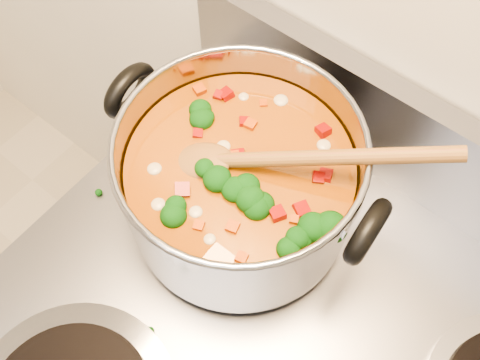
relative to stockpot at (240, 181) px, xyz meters
The scene contains 3 objects.
stockpot is the anchor object (origin of this frame).
wooden_spoon 0.06m from the stockpot, 31.07° to the left, with size 0.28×0.19×0.10m.
cooktop_crumbs 0.18m from the stockpot, 126.81° to the left, with size 0.15×0.07×0.01m.
Camera 1 is at (-0.05, 1.07, 1.55)m, focal length 40.00 mm.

